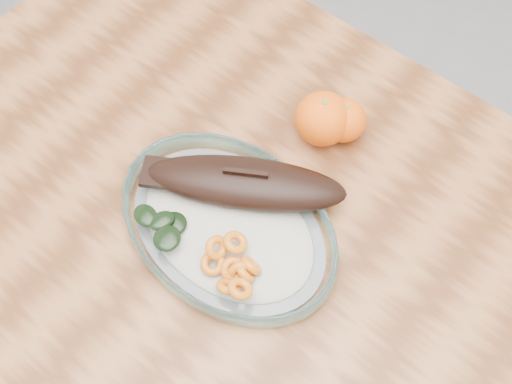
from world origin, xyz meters
TOP-DOWN VIEW (x-y plane):
  - ground at (0.00, 0.00)m, footprint 3.00×3.00m
  - dining_table at (0.00, 0.00)m, footprint 1.20×0.80m
  - plated_meal at (-0.06, -0.01)m, footprint 0.61×0.61m
  - orange_left at (-0.05, 0.19)m, footprint 0.08×0.08m
  - orange_right at (-0.03, 0.22)m, footprint 0.07×0.07m

SIDE VIEW (x-z plane):
  - ground at x=0.00m, z-range 0.00..0.00m
  - dining_table at x=0.00m, z-range 0.28..1.03m
  - plated_meal at x=-0.06m, z-range 0.73..0.81m
  - orange_right at x=-0.03m, z-range 0.75..0.82m
  - orange_left at x=-0.05m, z-range 0.75..0.83m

